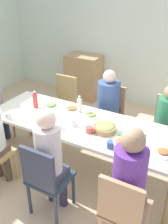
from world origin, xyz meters
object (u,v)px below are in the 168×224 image
Objects in this scene: bowl_1 at (123,144)px; bottle_0 at (79,105)px; cup_3 at (8,116)px; bowl_0 at (105,128)px; chair_4 at (166,126)px; cup_6 at (121,136)px; plate_0 at (138,131)px; person_4 at (166,119)px; cup_2 at (138,153)px; cup_4 at (60,126)px; cup_5 at (73,122)px; person_6 at (50,155)px; plate_4 at (72,109)px; bottle_1 at (35,100)px; chair_3 at (63,100)px; plate_1 at (91,115)px; person_1 at (129,182)px; chair_2 at (110,112)px; dining_table at (84,128)px; chair_1 at (123,210)px; person_2 at (108,102)px; cup_1 at (111,145)px; side_cabinet at (84,77)px; plate_3 at (46,124)px; chair_6 at (45,177)px; plate_2 at (163,152)px; plate_5 at (51,105)px.

bowl_1 is 0.93× the size of bottle_0.
bowl_0 is at bearing 15.10° from cup_3.
chair_4 is 8.01× the size of cup_6.
person_4 is at bearing 71.99° from plate_0.
cup_3 is at bearing -177.76° from cup_2.
cup_5 is at bearing 56.38° from cup_4.
person_6 is at bearing -113.99° from bowl_0.
plate_4 is at bearing -156.90° from person_4.
chair_4 reaches higher than cup_3.
bowl_0 is 1.07m from bottle_1.
person_6 is 0.80m from cup_6.
cup_3 is 0.82m from cup_5.
chair_3 reaches higher than plate_1.
chair_3 is at bearing 146.18° from cup_6.
bottle_0 is at bearing 151.43° from bowl_0.
cup_6 is (-0.32, 0.61, 0.01)m from person_1.
person_1 reaches higher than bottle_1.
chair_2 is 1.47m from cup_3.
person_4 reaches higher than cup_6.
plate_4 reaches higher than dining_table.
dining_table is at bearing -136.01° from chair_4.
person_6 is 0.96m from bottle_0.
chair_1 is at bearing -83.81° from cup_2.
chair_3 is (-0.83, 0.09, -0.20)m from person_2.
cup_3 is at bearing -177.97° from cup_1.
side_cabinet is (-1.98, 2.78, -0.31)m from person_1.
cup_6 reaches higher than plate_4.
bottle_1 reaches higher than bottle_0.
plate_4 is at bearing 105.03° from cup_4.
person_4 is 0.63m from plate_0.
chair_1 is at bearing -24.18° from plate_3.
person_6 is (0.00, -0.71, 0.06)m from dining_table.
person_6 is (0.83, -1.51, 0.21)m from chair_3.
chair_2 is (-0.83, 1.51, -0.25)m from person_1.
bowl_1 is at bearing 37.23° from person_6.
chair_6 is 0.85m from bowl_1.
bottle_1 is (-1.60, 0.85, 0.33)m from chair_1.
chair_4 is 1.32m from cup_5.
bowl_1 reaches higher than plate_3.
plate_2 is at bearing 6.73° from cup_3.
plate_2 is 0.26m from cup_2.
plate_1 is (-0.83, 0.99, 0.23)m from chair_1.
dining_table is 0.34m from bottle_0.
person_4 is 9.62× the size of cup_4.
bowl_0 is at bearing 124.93° from cup_1.
chair_3 is 1.31m from side_cabinet.
chair_1 is 1.75m from plate_5.
chair_6 is 0.73× the size of person_6.
plate_0 is 0.43m from cup_2.
cup_6 is (0.51, -0.81, 0.06)m from person_2.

